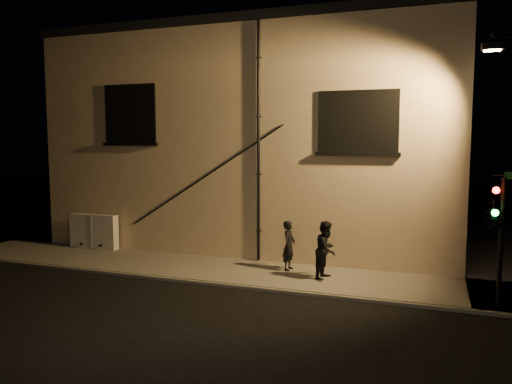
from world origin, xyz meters
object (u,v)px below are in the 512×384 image
at_px(pedestrian_b, 326,250).
at_px(traffic_signal, 494,217).
at_px(utility_cabinet, 94,231).
at_px(pedestrian_a, 289,246).

xyz_separation_m(pedestrian_b, traffic_signal, (4.51, -1.33, 1.45)).
bearing_deg(utility_cabinet, pedestrian_b, -7.08).
distance_m(utility_cabinet, pedestrian_b, 9.64).
distance_m(utility_cabinet, traffic_signal, 14.39).
height_order(pedestrian_b, traffic_signal, traffic_signal).
bearing_deg(pedestrian_b, utility_cabinet, 93.79).
relative_size(pedestrian_b, traffic_signal, 0.51).
bearing_deg(traffic_signal, pedestrian_b, 163.60).
xyz_separation_m(utility_cabinet, pedestrian_b, (9.56, -1.19, 0.22)).
bearing_deg(pedestrian_a, utility_cabinet, 89.65).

